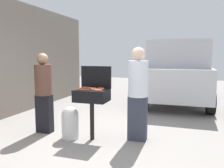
# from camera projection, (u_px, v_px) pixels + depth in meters

# --- Properties ---
(ground_plane) EXTENTS (24.00, 24.00, 0.00)m
(ground_plane) POSITION_uv_depth(u_px,v_px,m) (91.00, 140.00, 4.28)
(ground_plane) COLOR gray
(house_wall_side) EXTENTS (0.24, 8.00, 3.01)m
(house_wall_side) POSITION_uv_depth(u_px,v_px,m) (6.00, 58.00, 5.88)
(house_wall_side) COLOR slate
(house_wall_side) RESTS_ON ground
(bbq_grill) EXTENTS (0.60, 0.44, 0.95)m
(bbq_grill) POSITION_uv_depth(u_px,v_px,m) (92.00, 97.00, 4.23)
(bbq_grill) COLOR black
(bbq_grill) RESTS_ON ground
(grill_lid_open) EXTENTS (0.60, 0.05, 0.42)m
(grill_lid_open) POSITION_uv_depth(u_px,v_px,m) (96.00, 77.00, 4.39)
(grill_lid_open) COLOR black
(grill_lid_open) RESTS_ON bbq_grill
(hot_dog_0) EXTENTS (0.13, 0.04, 0.03)m
(hot_dog_0) POSITION_uv_depth(u_px,v_px,m) (95.00, 89.00, 4.15)
(hot_dog_0) COLOR #C6593D
(hot_dog_0) RESTS_ON bbq_grill
(hot_dog_1) EXTENTS (0.13, 0.04, 0.03)m
(hot_dog_1) POSITION_uv_depth(u_px,v_px,m) (101.00, 88.00, 4.27)
(hot_dog_1) COLOR #C6593D
(hot_dog_1) RESTS_ON bbq_grill
(hot_dog_2) EXTENTS (0.13, 0.03, 0.03)m
(hot_dog_2) POSITION_uv_depth(u_px,v_px,m) (92.00, 88.00, 4.32)
(hot_dog_2) COLOR #AD4228
(hot_dog_2) RESTS_ON bbq_grill
(hot_dog_3) EXTENTS (0.13, 0.03, 0.03)m
(hot_dog_3) POSITION_uv_depth(u_px,v_px,m) (86.00, 90.00, 4.12)
(hot_dog_3) COLOR #AD4228
(hot_dog_3) RESTS_ON bbq_grill
(hot_dog_4) EXTENTS (0.13, 0.04, 0.03)m
(hot_dog_4) POSITION_uv_depth(u_px,v_px,m) (87.00, 88.00, 4.38)
(hot_dog_4) COLOR #AD4228
(hot_dog_4) RESTS_ON bbq_grill
(hot_dog_5) EXTENTS (0.13, 0.04, 0.03)m
(hot_dog_5) POSITION_uv_depth(u_px,v_px,m) (92.00, 88.00, 4.28)
(hot_dog_5) COLOR #B74C33
(hot_dog_5) RESTS_ON bbq_grill
(hot_dog_6) EXTENTS (0.13, 0.04, 0.03)m
(hot_dog_6) POSITION_uv_depth(u_px,v_px,m) (85.00, 88.00, 4.35)
(hot_dog_6) COLOR #AD4228
(hot_dog_6) RESTS_ON bbq_grill
(hot_dog_7) EXTENTS (0.13, 0.04, 0.03)m
(hot_dog_7) POSITION_uv_depth(u_px,v_px,m) (99.00, 90.00, 4.01)
(hot_dog_7) COLOR #C6593D
(hot_dog_7) RESTS_ON bbq_grill
(hot_dog_8) EXTENTS (0.13, 0.03, 0.03)m
(hot_dog_8) POSITION_uv_depth(u_px,v_px,m) (94.00, 90.00, 4.11)
(hot_dog_8) COLOR #C6593D
(hot_dog_8) RESTS_ON bbq_grill
(hot_dog_9) EXTENTS (0.13, 0.04, 0.03)m
(hot_dog_9) POSITION_uv_depth(u_px,v_px,m) (94.00, 89.00, 4.20)
(hot_dog_9) COLOR #C6593D
(hot_dog_9) RESTS_ON bbq_grill
(hot_dog_10) EXTENTS (0.13, 0.03, 0.03)m
(hot_dog_10) POSITION_uv_depth(u_px,v_px,m) (98.00, 90.00, 4.06)
(hot_dog_10) COLOR #B74C33
(hot_dog_10) RESTS_ON bbq_grill
(hot_dog_11) EXTENTS (0.13, 0.04, 0.03)m
(hot_dog_11) POSITION_uv_depth(u_px,v_px,m) (80.00, 90.00, 4.12)
(hot_dog_11) COLOR #AD4228
(hot_dog_11) RESTS_ON bbq_grill
(hot_dog_12) EXTENTS (0.13, 0.03, 0.03)m
(hot_dog_12) POSITION_uv_depth(u_px,v_px,m) (100.00, 89.00, 4.15)
(hot_dog_12) COLOR #B74C33
(hot_dog_12) RESTS_ON bbq_grill
(propane_tank) EXTENTS (0.32, 0.32, 0.62)m
(propane_tank) POSITION_uv_depth(u_px,v_px,m) (70.00, 122.00, 4.35)
(propane_tank) COLOR silver
(propane_tank) RESTS_ON ground
(person_left) EXTENTS (0.34, 0.34, 1.62)m
(person_left) POSITION_uv_depth(u_px,v_px,m) (44.00, 90.00, 4.63)
(person_left) COLOR black
(person_left) RESTS_ON ground
(person_right) EXTENTS (0.36, 0.36, 1.72)m
(person_right) POSITION_uv_depth(u_px,v_px,m) (138.00, 91.00, 4.19)
(person_right) COLOR #333847
(person_right) RESTS_ON ground
(parked_minivan) EXTENTS (2.04, 4.41, 2.02)m
(parked_minivan) POSITION_uv_depth(u_px,v_px,m) (179.00, 72.00, 7.73)
(parked_minivan) COLOR #B7B7BC
(parked_minivan) RESTS_ON ground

